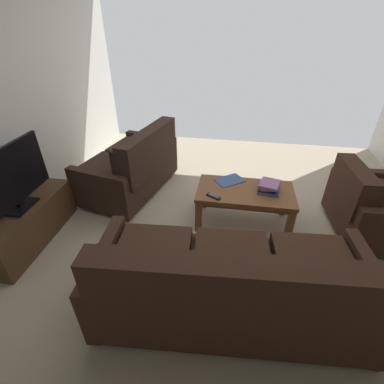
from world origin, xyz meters
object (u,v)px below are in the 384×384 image
at_px(coffee_table, 245,196).
at_px(loose_magazine, 230,180).
at_px(tv_stand, 28,224).
at_px(armchair_side, 375,207).
at_px(sofa_main, 231,286).
at_px(book_stack, 269,187).
at_px(flat_tv, 10,179).
at_px(tv_remote, 213,196).
at_px(loveseat_near, 133,166).

distance_m(coffee_table, loose_magazine, 0.27).
bearing_deg(tv_stand, armchair_side, -168.60).
xyz_separation_m(sofa_main, book_stack, (-0.33, -1.28, 0.11)).
relative_size(flat_tv, loose_magazine, 3.10).
xyz_separation_m(tv_remote, loose_magazine, (-0.15, -0.38, -0.01)).
distance_m(loveseat_near, book_stack, 1.74).
bearing_deg(sofa_main, book_stack, -104.59).
relative_size(book_stack, tv_remote, 1.83).
xyz_separation_m(tv_stand, loose_magazine, (-2.02, -0.85, 0.22)).
distance_m(coffee_table, book_stack, 0.27).
bearing_deg(armchair_side, coffee_table, 1.73).
xyz_separation_m(sofa_main, tv_remote, (0.24, -1.05, 0.07)).
bearing_deg(book_stack, sofa_main, 75.41).
bearing_deg(tv_stand, book_stack, -163.79).
bearing_deg(flat_tv, tv_remote, -165.64).
bearing_deg(loveseat_near, coffee_table, 162.16).
bearing_deg(loveseat_near, armchair_side, 171.36).
height_order(flat_tv, loose_magazine, flat_tv).
xyz_separation_m(armchair_side, tv_remote, (1.68, 0.24, 0.10)).
height_order(sofa_main, book_stack, sofa_main).
distance_m(armchair_side, loose_magazine, 1.54).
distance_m(loveseat_near, flat_tv, 1.42).
bearing_deg(flat_tv, tv_stand, 66.90).
xyz_separation_m(loveseat_near, coffee_table, (-1.44, 0.46, -0.01)).
bearing_deg(loveseat_near, loose_magazine, 167.31).
relative_size(tv_stand, book_stack, 3.96).
distance_m(flat_tv, tv_remote, 1.95).
bearing_deg(coffee_table, sofa_main, 85.76).
bearing_deg(sofa_main, flat_tv, -15.28).
xyz_separation_m(armchair_side, loose_magazine, (1.53, -0.14, 0.10)).
relative_size(loveseat_near, coffee_table, 1.42).
bearing_deg(book_stack, flat_tv, 16.18).
xyz_separation_m(sofa_main, armchair_side, (-1.44, -1.29, -0.04)).
relative_size(coffee_table, flat_tv, 1.08).
xyz_separation_m(flat_tv, armchair_side, (-3.54, -0.71, -0.41)).
bearing_deg(coffee_table, loveseat_near, -17.84).
bearing_deg(flat_tv, loveseat_near, -123.50).
bearing_deg(coffee_table, book_stack, -171.77).
distance_m(tv_stand, book_stack, 2.55).
relative_size(loveseat_near, tv_remote, 9.23).
xyz_separation_m(tv_stand, flat_tv, (-0.00, -0.00, 0.54)).
bearing_deg(sofa_main, tv_stand, -15.25).
relative_size(flat_tv, tv_remote, 6.02).
bearing_deg(loose_magazine, coffee_table, 8.52).
distance_m(loveseat_near, coffee_table, 1.52).
height_order(coffee_table, loose_magazine, loose_magazine).
bearing_deg(loveseat_near, tv_remote, 149.37).
bearing_deg(loose_magazine, tv_remote, -58.31).
bearing_deg(book_stack, tv_remote, 21.91).
bearing_deg(tv_stand, flat_tv, -113.10).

